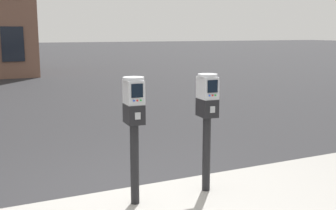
# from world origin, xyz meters

# --- Properties ---
(ground_plane) EXTENTS (160.00, 160.00, 0.00)m
(ground_plane) POSITION_xyz_m (0.00, 0.00, 0.00)
(ground_plane) COLOR #28282B
(parking_meter_near_kerb) EXTENTS (0.23, 0.26, 1.33)m
(parking_meter_near_kerb) POSITION_xyz_m (-0.05, -0.26, 1.06)
(parking_meter_near_kerb) COLOR black
(parking_meter_near_kerb) RESTS_ON sidewalk_slab
(parking_meter_twin_adjacent) EXTENTS (0.23, 0.26, 1.33)m
(parking_meter_twin_adjacent) POSITION_xyz_m (0.81, -0.26, 1.06)
(parking_meter_twin_adjacent) COLOR black
(parking_meter_twin_adjacent) RESTS_ON sidewalk_slab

